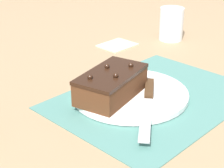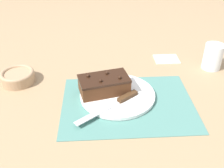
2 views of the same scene
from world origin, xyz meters
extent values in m
plane|color=#9E7F5B|center=(0.00, 0.00, 0.00)|extent=(3.00, 3.00, 0.00)
cube|color=slate|center=(0.00, 0.00, 0.00)|extent=(0.46, 0.34, 0.00)
cylinder|color=white|center=(-0.03, 0.04, 0.01)|extent=(0.27, 0.27, 0.01)
cube|color=#512D19|center=(-0.08, 0.06, 0.04)|extent=(0.19, 0.13, 0.05)
cube|color=black|center=(-0.08, 0.06, 0.07)|extent=(0.19, 0.14, 0.01)
sphere|color=black|center=(-0.14, 0.07, 0.08)|extent=(0.01, 0.01, 0.01)
sphere|color=black|center=(-0.09, 0.03, 0.08)|extent=(0.01, 0.01, 0.01)
sphere|color=black|center=(-0.07, 0.08, 0.08)|extent=(0.01, 0.01, 0.01)
sphere|color=black|center=(-0.03, 0.05, 0.08)|extent=(0.01, 0.01, 0.01)
cube|color=#472D19|center=(0.00, 0.01, 0.02)|extent=(0.08, 0.07, 0.01)
cube|color=#B7BABF|center=(-0.11, -0.06, 0.02)|extent=(0.15, 0.12, 0.00)
cylinder|color=white|center=(0.39, 0.23, 0.05)|extent=(0.08, 0.08, 0.11)
cylinder|color=tan|center=(-0.42, 0.17, 0.02)|extent=(0.13, 0.13, 0.04)
torus|color=tan|center=(-0.42, 0.17, 0.04)|extent=(0.13, 0.13, 0.02)
cube|color=beige|center=(0.21, 0.32, 0.00)|extent=(0.11, 0.09, 0.01)
camera|label=1|loc=(-0.63, -0.47, 0.40)|focal=60.00mm
camera|label=2|loc=(-0.10, -0.73, 0.57)|focal=42.00mm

